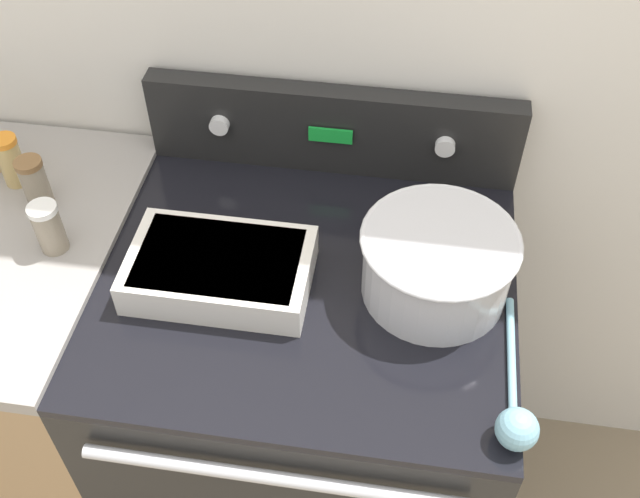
{
  "coord_description": "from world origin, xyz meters",
  "views": [
    {
      "loc": [
        0.16,
        -0.56,
        1.99
      ],
      "look_at": [
        0.02,
        0.36,
        1.0
      ],
      "focal_mm": 42.0,
      "sensor_mm": 36.0,
      "label": 1
    }
  ],
  "objects_px": {
    "spice_jar_brown_cap": "(35,183)",
    "casserole_dish": "(220,268)",
    "ladle": "(516,419)",
    "spice_jar_orange_cap": "(11,160)",
    "spice_jar_white_cap": "(49,227)",
    "mixing_bowl": "(437,261)"
  },
  "relations": [
    {
      "from": "mixing_bowl",
      "to": "ladle",
      "type": "relative_size",
      "value": 0.9
    },
    {
      "from": "casserole_dish",
      "to": "spice_jar_white_cap",
      "type": "height_order",
      "value": "spice_jar_white_cap"
    },
    {
      "from": "spice_jar_brown_cap",
      "to": "casserole_dish",
      "type": "bearing_deg",
      "value": -19.09
    },
    {
      "from": "spice_jar_brown_cap",
      "to": "spice_jar_white_cap",
      "type": "bearing_deg",
      "value": -56.4
    },
    {
      "from": "ladle",
      "to": "spice_jar_white_cap",
      "type": "distance_m",
      "value": 0.89
    },
    {
      "from": "casserole_dish",
      "to": "spice_jar_white_cap",
      "type": "relative_size",
      "value": 3.11
    },
    {
      "from": "casserole_dish",
      "to": "ladle",
      "type": "xyz_separation_m",
      "value": [
        0.53,
        -0.23,
        -0.01
      ]
    },
    {
      "from": "casserole_dish",
      "to": "spice_jar_orange_cap",
      "type": "distance_m",
      "value": 0.52
    },
    {
      "from": "ladle",
      "to": "spice_jar_orange_cap",
      "type": "bearing_deg",
      "value": 157.19
    },
    {
      "from": "mixing_bowl",
      "to": "spice_jar_orange_cap",
      "type": "distance_m",
      "value": 0.88
    },
    {
      "from": "casserole_dish",
      "to": "spice_jar_orange_cap",
      "type": "height_order",
      "value": "spice_jar_orange_cap"
    },
    {
      "from": "ladle",
      "to": "spice_jar_orange_cap",
      "type": "relative_size",
      "value": 2.76
    },
    {
      "from": "spice_jar_orange_cap",
      "to": "ladle",
      "type": "bearing_deg",
      "value": -22.81
    },
    {
      "from": "spice_jar_white_cap",
      "to": "spice_jar_orange_cap",
      "type": "relative_size",
      "value": 0.94
    },
    {
      "from": "ladle",
      "to": "spice_jar_orange_cap",
      "type": "height_order",
      "value": "spice_jar_orange_cap"
    },
    {
      "from": "casserole_dish",
      "to": "spice_jar_brown_cap",
      "type": "xyz_separation_m",
      "value": [
        -0.41,
        0.14,
        0.03
      ]
    },
    {
      "from": "mixing_bowl",
      "to": "ladle",
      "type": "xyz_separation_m",
      "value": [
        0.14,
        -0.27,
        -0.05
      ]
    },
    {
      "from": "spice_jar_white_cap",
      "to": "spice_jar_orange_cap",
      "type": "xyz_separation_m",
      "value": [
        -0.15,
        0.17,
        0.0
      ]
    },
    {
      "from": "ladle",
      "to": "spice_jar_orange_cap",
      "type": "distance_m",
      "value": 1.09
    },
    {
      "from": "mixing_bowl",
      "to": "spice_jar_orange_cap",
      "type": "height_order",
      "value": "mixing_bowl"
    },
    {
      "from": "mixing_bowl",
      "to": "spice_jar_white_cap",
      "type": "distance_m",
      "value": 0.72
    },
    {
      "from": "mixing_bowl",
      "to": "ladle",
      "type": "height_order",
      "value": "mixing_bowl"
    }
  ]
}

